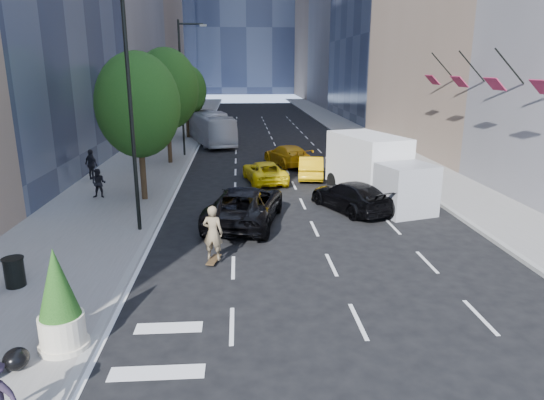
{
  "coord_description": "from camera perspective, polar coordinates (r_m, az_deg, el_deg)",
  "views": [
    {
      "loc": [
        -2.21,
        -15.88,
        6.83
      ],
      "look_at": [
        -0.92,
        3.04,
        1.6
      ],
      "focal_mm": 32.0,
      "sensor_mm": 36.0,
      "label": 1
    }
  ],
  "objects": [
    {
      "name": "lamp_near",
      "position": [
        20.32,
        -15.92,
        11.98
      ],
      "size": [
        2.13,
        0.22,
        10.0
      ],
      "color": "black",
      "rests_on": "sidewalk_left"
    },
    {
      "name": "taxi_a",
      "position": [
        23.2,
        -3.24,
        0.05
      ],
      "size": [
        2.56,
        4.31,
        1.37
      ],
      "primitive_type": "imported",
      "rotation": [
        0.0,
        0.0,
        3.39
      ],
      "color": "#D4970B",
      "rests_on": "ground"
    },
    {
      "name": "sidewalk_right",
      "position": [
        47.95,
        10.99,
        7.04
      ],
      "size": [
        4.0,
        120.0,
        0.15
      ],
      "primitive_type": "cube",
      "color": "slate",
      "rests_on": "ground"
    },
    {
      "name": "traffic_signal",
      "position": [
        56.09,
        -8.37,
        12.61
      ],
      "size": [
        2.48,
        0.53,
        5.2
      ],
      "color": "black",
      "rests_on": "sidewalk_left"
    },
    {
      "name": "tree_far",
      "position": [
        48.19,
        -10.07,
        12.57
      ],
      "size": [
        3.9,
        3.9,
        6.92
      ],
      "color": "#322113",
      "rests_on": "sidewalk_left"
    },
    {
      "name": "lamp_far",
      "position": [
        38.11,
        -10.38,
        13.65
      ],
      "size": [
        2.13,
        0.22,
        10.0
      ],
      "color": "black",
      "rests_on": "sidewalk_left"
    },
    {
      "name": "ground",
      "position": [
        17.42,
        3.74,
        -7.69
      ],
      "size": [
        160.0,
        160.0,
        0.0
      ],
      "primitive_type": "plane",
      "color": "black",
      "rests_on": "ground"
    },
    {
      "name": "sidewalk_left",
      "position": [
        46.87,
        -12.26,
        6.78
      ],
      "size": [
        6.0,
        120.0,
        0.15
      ],
      "primitive_type": "cube",
      "color": "slate",
      "rests_on": "ground"
    },
    {
      "name": "pedestrian_a",
      "position": [
        26.97,
        -19.7,
        1.86
      ],
      "size": [
        0.78,
        0.62,
        1.55
      ],
      "primitive_type": "imported",
      "rotation": [
        0.0,
        0.0,
        -0.05
      ],
      "color": "black",
      "rests_on": "sidewalk_left"
    },
    {
      "name": "facade_flags",
      "position": [
        28.9,
        23.14,
        12.95
      ],
      "size": [
        1.85,
        13.3,
        2.05
      ],
      "color": "black",
      "rests_on": "ground"
    },
    {
      "name": "pedestrian_b",
      "position": [
        31.47,
        -20.47,
        3.92
      ],
      "size": [
        1.14,
        1.03,
        1.87
      ],
      "primitive_type": "imported",
      "rotation": [
        0.0,
        0.0,
        2.48
      ],
      "color": "black",
      "rests_on": "sidewalk_left"
    },
    {
      "name": "trash_can",
      "position": [
        17.32,
        -28.04,
        -7.56
      ],
      "size": [
        0.6,
        0.6,
        0.9
      ],
      "primitive_type": "cylinder",
      "color": "black",
      "rests_on": "sidewalk_left"
    },
    {
      "name": "planter_shrub",
      "position": [
        12.93,
        -23.78,
        -10.86
      ],
      "size": [
        1.08,
        1.08,
        2.6
      ],
      "color": "beige",
      "rests_on": "sidewalk_left"
    },
    {
      "name": "box_truck",
      "position": [
        25.84,
        12.21,
        3.62
      ],
      "size": [
        4.41,
        7.41,
        3.34
      ],
      "rotation": [
        0.0,
        0.0,
        0.29
      ],
      "color": "silver",
      "rests_on": "ground"
    },
    {
      "name": "black_sedan_lincoln",
      "position": [
        21.72,
        -3.19,
        -0.59
      ],
      "size": [
        4.04,
        6.56,
        1.7
      ],
      "primitive_type": "imported",
      "rotation": [
        0.0,
        0.0,
        2.93
      ],
      "color": "black",
      "rests_on": "ground"
    },
    {
      "name": "black_sedan_mercedes",
      "position": [
        23.97,
        9.22,
        0.45
      ],
      "size": [
        3.79,
        5.36,
        1.44
      ],
      "primitive_type": "imported",
      "rotation": [
        0.0,
        0.0,
        3.54
      ],
      "color": "black",
      "rests_on": "ground"
    },
    {
      "name": "city_bus",
      "position": [
        45.18,
        -7.23,
        8.46
      ],
      "size": [
        5.02,
        10.68,
        2.9
      ],
      "primitive_type": "imported",
      "rotation": [
        0.0,
        0.0,
        0.26
      ],
      "color": "silver",
      "rests_on": "ground"
    },
    {
      "name": "taxi_d",
      "position": [
        34.84,
        1.79,
        5.32
      ],
      "size": [
        3.48,
        5.36,
        1.45
      ],
      "primitive_type": "imported",
      "rotation": [
        0.0,
        0.0,
        3.46
      ],
      "color": "orange",
      "rests_on": "ground"
    },
    {
      "name": "skateboarder",
      "position": [
        17.38,
        -6.96,
        -4.29
      ],
      "size": [
        0.83,
        0.65,
        2.0
      ],
      "primitive_type": "imported",
      "rotation": [
        0.0,
        0.0,
        2.89
      ],
      "color": "#736347",
      "rests_on": "ground"
    },
    {
      "name": "garbage_bags",
      "position": [
        12.98,
        -28.89,
        -16.48
      ],
      "size": [
        0.98,
        0.95,
        0.49
      ],
      "color": "black",
      "rests_on": "sidewalk_left"
    },
    {
      "name": "taxi_c",
      "position": [
        29.57,
        -0.89,
        3.35
      ],
      "size": [
        2.84,
        4.91,
        1.29
      ],
      "primitive_type": "imported",
      "rotation": [
        0.0,
        0.0,
        3.3
      ],
      "color": "yellow",
      "rests_on": "ground"
    },
    {
      "name": "tree_near",
      "position": [
        25.44,
        -15.47,
        10.69
      ],
      "size": [
        4.2,
        4.2,
        7.46
      ],
      "color": "#322113",
      "rests_on": "sidewalk_left"
    },
    {
      "name": "tree_mid",
      "position": [
        35.26,
        -12.32,
        12.62
      ],
      "size": [
        4.5,
        4.5,
        7.99
      ],
      "color": "#322113",
      "rests_on": "sidewalk_left"
    },
    {
      "name": "taxi_b",
      "position": [
        30.83,
        4.61,
        3.91
      ],
      "size": [
        2.08,
        4.43,
        1.41
      ],
      "primitive_type": "imported",
      "rotation": [
        0.0,
        0.0,
        3.0
      ],
      "color": "#E1A50B",
      "rests_on": "ground"
    }
  ]
}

